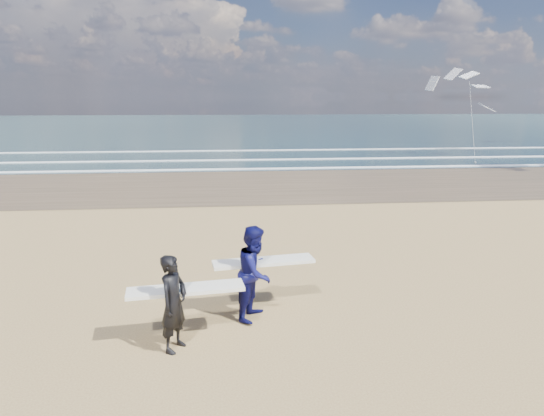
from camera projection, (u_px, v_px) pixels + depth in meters
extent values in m
cube|color=#1A333B|center=(342.00, 125.00, 80.80)|extent=(220.00, 100.00, 0.02)
cube|color=white|center=(511.00, 165.00, 33.06)|extent=(220.00, 0.50, 0.05)
cube|color=white|center=(477.00, 157.00, 37.62)|extent=(220.00, 0.50, 0.05)
cube|color=white|center=(440.00, 148.00, 43.92)|extent=(220.00, 0.50, 0.05)
imported|color=black|center=(174.00, 303.00, 8.85)|extent=(0.69, 0.80, 1.84)
cube|color=white|center=(186.00, 289.00, 9.19)|extent=(2.25, 0.79, 0.07)
imported|color=#0C0D48|center=(255.00, 272.00, 10.17)|extent=(1.10, 1.21, 2.01)
cube|color=white|center=(264.00, 261.00, 10.50)|extent=(2.25, 0.82, 0.07)
cube|color=slate|center=(475.00, 162.00, 34.54)|extent=(0.12, 0.12, 0.10)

